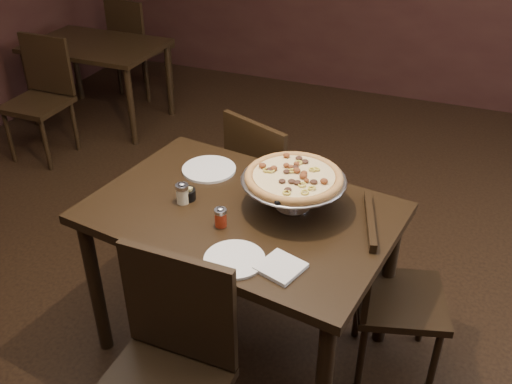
% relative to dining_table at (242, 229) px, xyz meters
% --- Properties ---
extents(room, '(6.04, 7.04, 2.84)m').
position_rel_dining_table_xyz_m(room, '(0.04, 0.08, 0.69)').
color(room, black).
rests_on(room, ground).
extents(dining_table, '(1.44, 1.07, 0.83)m').
position_rel_dining_table_xyz_m(dining_table, '(0.00, 0.00, 0.00)').
color(dining_table, black).
rests_on(dining_table, ground).
extents(background_table, '(1.13, 0.75, 0.70)m').
position_rel_dining_table_xyz_m(background_table, '(-2.22, 2.03, -0.10)').
color(background_table, black).
rests_on(background_table, ground).
extents(pizza_stand, '(0.46, 0.46, 0.19)m').
position_rel_dining_table_xyz_m(pizza_stand, '(0.20, 0.10, 0.26)').
color(pizza_stand, '#B2B1B8').
rests_on(pizza_stand, dining_table).
extents(parmesan_shaker, '(0.06, 0.06, 0.10)m').
position_rel_dining_table_xyz_m(parmesan_shaker, '(-0.26, -0.05, 0.16)').
color(parmesan_shaker, beige).
rests_on(parmesan_shaker, dining_table).
extents(pepper_flake_shaker, '(0.05, 0.05, 0.09)m').
position_rel_dining_table_xyz_m(pepper_flake_shaker, '(-0.03, -0.15, 0.15)').
color(pepper_flake_shaker, maroon).
rests_on(pepper_flake_shaker, dining_table).
extents(packet_caddy, '(0.08, 0.08, 0.06)m').
position_rel_dining_table_xyz_m(packet_caddy, '(-0.26, -0.01, 0.14)').
color(packet_caddy, black).
rests_on(packet_caddy, dining_table).
extents(napkin_stack, '(0.19, 0.19, 0.02)m').
position_rel_dining_table_xyz_m(napkin_stack, '(0.30, -0.32, 0.12)').
color(napkin_stack, silver).
rests_on(napkin_stack, dining_table).
extents(plate_left, '(0.26, 0.26, 0.01)m').
position_rel_dining_table_xyz_m(plate_left, '(-0.28, 0.26, 0.12)').
color(plate_left, white).
rests_on(plate_left, dining_table).
extents(plate_near, '(0.24, 0.24, 0.01)m').
position_rel_dining_table_xyz_m(plate_near, '(0.11, -0.34, 0.11)').
color(plate_near, white).
rests_on(plate_near, dining_table).
extents(serving_spatula, '(0.17, 0.17, 0.02)m').
position_rel_dining_table_xyz_m(serving_spatula, '(0.24, -0.07, 0.26)').
color(serving_spatula, '#B2B1B8').
rests_on(serving_spatula, pizza_stand).
extents(chair_far, '(0.58, 0.58, 0.95)m').
position_rel_dining_table_xyz_m(chair_far, '(-0.13, 0.71, -0.20)').
color(chair_far, black).
rests_on(chair_far, ground).
extents(chair_near, '(0.47, 0.47, 0.99)m').
position_rel_dining_table_xyz_m(chair_near, '(-0.01, -0.70, -0.18)').
color(chair_near, black).
rests_on(chair_near, ground).
extents(chair_side, '(0.50, 0.50, 0.87)m').
position_rel_dining_table_xyz_m(chair_side, '(0.66, 0.13, -0.24)').
color(chair_side, black).
rests_on(chair_side, ground).
extents(bg_chair_far, '(0.52, 0.52, 0.95)m').
position_rel_dining_table_xyz_m(bg_chair_far, '(-2.23, 2.67, -0.20)').
color(bg_chair_far, black).
rests_on(bg_chair_far, ground).
extents(bg_chair_near, '(0.44, 0.44, 0.93)m').
position_rel_dining_table_xyz_m(bg_chair_near, '(-2.26, 1.34, -0.21)').
color(bg_chair_near, black).
rests_on(bg_chair_near, ground).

